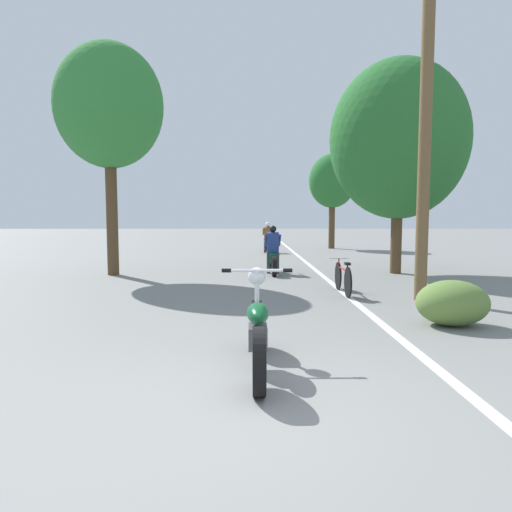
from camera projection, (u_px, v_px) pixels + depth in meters
ground_plane at (265, 411)px, 3.92m from camera, size 120.00×120.00×0.00m
lane_stripe_edge at (305, 261)px, 16.94m from camera, size 0.14×48.00×0.01m
utility_pole at (425, 128)px, 8.84m from camera, size 1.10×0.24×6.60m
roadside_tree_right_near at (399, 140)px, 13.14m from camera, size 3.97×3.58×6.17m
roadside_tree_right_far at (332, 182)px, 23.71m from camera, size 2.43×2.19×4.93m
roadside_tree_left at (109, 107)px, 12.67m from camera, size 3.00×2.70×6.47m
roadside_bush at (452, 303)px, 6.95m from camera, size 1.10×0.88×0.70m
motorcycle_foreground at (258, 329)px, 4.98m from camera, size 0.84×2.03×1.06m
motorcycle_rider_lead at (273, 255)px, 13.41m from camera, size 0.50×2.04×1.41m
motorcycle_rider_far at (268, 241)px, 21.17m from camera, size 0.50×2.19×1.42m
bicycle_parked at (343, 278)px, 9.85m from camera, size 0.44×1.68×0.74m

